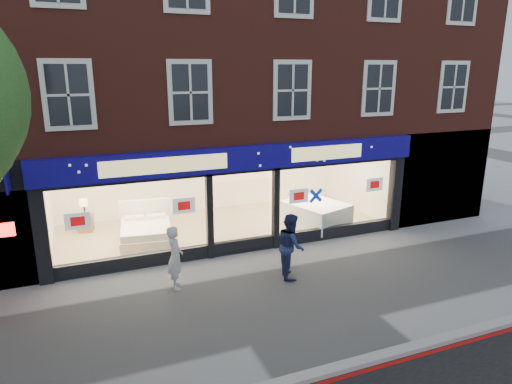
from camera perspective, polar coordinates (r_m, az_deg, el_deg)
ground at (r=11.51m, az=3.90°, el=-12.97°), size 120.00×120.00×0.00m
kerb_line at (r=9.25m, az=12.81°, el=-21.17°), size 60.00×0.10×0.01m
kerb_stone at (r=9.35m, az=12.10°, el=-20.27°), size 60.00×0.25×0.12m
showroom_floor at (r=15.97m, az=-4.28°, el=-4.45°), size 11.00×4.50×0.10m
building at (r=16.68m, az=-6.67°, el=19.47°), size 19.00×8.26×10.30m
display_bed at (r=14.96m, az=-13.56°, el=-4.76°), size 1.86×2.17×1.11m
bedside_table at (r=16.39m, az=-20.51°, el=-3.69°), size 0.55×0.55×0.55m
mattress_stack at (r=16.06m, az=7.47°, el=-2.72°), size 2.15×2.42×0.80m
sofa at (r=17.26m, az=7.50°, el=-1.87°), size 1.97×1.04×0.55m
pedestrian_grey at (r=11.77m, az=-10.08°, el=-8.05°), size 0.46×0.64×1.65m
pedestrian_blue at (r=12.20m, az=4.38°, el=-6.70°), size 0.87×1.00×1.76m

